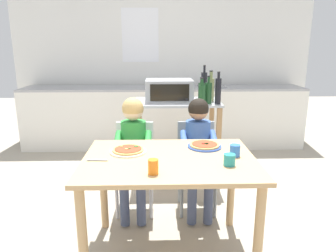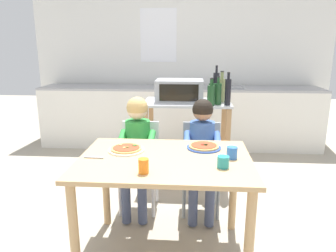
{
  "view_description": "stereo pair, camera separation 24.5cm",
  "coord_description": "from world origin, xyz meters",
  "px_view_note": "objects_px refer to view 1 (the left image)",
  "views": [
    {
      "loc": [
        -0.07,
        -2.07,
        1.52
      ],
      "look_at": [
        0.0,
        0.3,
        0.91
      ],
      "focal_mm": 33.96,
      "sensor_mm": 36.0,
      "label": 1
    },
    {
      "loc": [
        0.17,
        -2.07,
        1.52
      ],
      "look_at": [
        0.0,
        0.3,
        0.91
      ],
      "focal_mm": 33.96,
      "sensor_mm": 36.0,
      "label": 2
    }
  ],
  "objects_px": {
    "drinking_cup_teal": "(229,160)",
    "pizza_plate_white": "(128,151)",
    "child_in_blue_striped_shirt": "(198,144)",
    "drinking_cup_blue": "(235,150)",
    "bottle_brown_beer": "(208,93)",
    "bottle_tall_green_wine": "(211,89)",
    "bottle_slim_sauce": "(202,94)",
    "kitchen_island_cart": "(177,128)",
    "toaster_oven": "(169,90)",
    "serving_spoon": "(97,160)",
    "bottle_dark_olive_oil": "(201,92)",
    "pizza_plate_blue_rimmed": "(205,146)",
    "dining_table": "(169,173)",
    "bottle_clear_vinegar": "(204,85)",
    "drinking_cup_orange": "(153,167)",
    "bottle_squat_spirits": "(218,91)",
    "child_in_green_shirt": "(133,144)",
    "dining_chair_right": "(196,159)",
    "dining_chair_left": "(135,160)"
  },
  "relations": [
    {
      "from": "drinking_cup_teal",
      "to": "pizza_plate_white",
      "type": "bearing_deg",
      "value": 157.79
    },
    {
      "from": "child_in_blue_striped_shirt",
      "to": "drinking_cup_blue",
      "type": "xyz_separation_m",
      "value": [
        0.18,
        -0.56,
        0.13
      ]
    },
    {
      "from": "bottle_brown_beer",
      "to": "bottle_tall_green_wine",
      "type": "height_order",
      "value": "bottle_tall_green_wine"
    },
    {
      "from": "bottle_slim_sauce",
      "to": "drinking_cup_blue",
      "type": "relative_size",
      "value": 3.38
    },
    {
      "from": "kitchen_island_cart",
      "to": "pizza_plate_white",
      "type": "bearing_deg",
      "value": -108.8
    },
    {
      "from": "toaster_oven",
      "to": "pizza_plate_white",
      "type": "distance_m",
      "value": 1.35
    },
    {
      "from": "serving_spoon",
      "to": "bottle_tall_green_wine",
      "type": "bearing_deg",
      "value": 55.3
    },
    {
      "from": "bottle_dark_olive_oil",
      "to": "pizza_plate_blue_rimmed",
      "type": "distance_m",
      "value": 1.17
    },
    {
      "from": "dining_table",
      "to": "pizza_plate_white",
      "type": "distance_m",
      "value": 0.34
    },
    {
      "from": "bottle_dark_olive_oil",
      "to": "drinking_cup_teal",
      "type": "relative_size",
      "value": 3.4
    },
    {
      "from": "bottle_clear_vinegar",
      "to": "serving_spoon",
      "type": "xyz_separation_m",
      "value": [
        -0.94,
        -1.64,
        -0.3
      ]
    },
    {
      "from": "bottle_slim_sauce",
      "to": "drinking_cup_orange",
      "type": "relative_size",
      "value": 3.04
    },
    {
      "from": "bottle_squat_spirits",
      "to": "child_in_green_shirt",
      "type": "height_order",
      "value": "bottle_squat_spirits"
    },
    {
      "from": "kitchen_island_cart",
      "to": "drinking_cup_blue",
      "type": "xyz_separation_m",
      "value": [
        0.33,
        -1.36,
        0.2
      ]
    },
    {
      "from": "kitchen_island_cart",
      "to": "bottle_brown_beer",
      "type": "height_order",
      "value": "bottle_brown_beer"
    },
    {
      "from": "bottle_squat_spirits",
      "to": "child_in_blue_striped_shirt",
      "type": "xyz_separation_m",
      "value": [
        -0.27,
        -0.61,
        -0.39
      ]
    },
    {
      "from": "child_in_green_shirt",
      "to": "bottle_squat_spirits",
      "type": "bearing_deg",
      "value": 35.89
    },
    {
      "from": "kitchen_island_cart",
      "to": "bottle_clear_vinegar",
      "type": "relative_size",
      "value": 2.5
    },
    {
      "from": "toaster_oven",
      "to": "pizza_plate_white",
      "type": "bearing_deg",
      "value": -104.89
    },
    {
      "from": "bottle_dark_olive_oil",
      "to": "dining_chair_right",
      "type": "relative_size",
      "value": 0.32
    },
    {
      "from": "dining_chair_right",
      "to": "pizza_plate_blue_rimmed",
      "type": "distance_m",
      "value": 0.56
    },
    {
      "from": "bottle_slim_sauce",
      "to": "dining_table",
      "type": "bearing_deg",
      "value": -107.92
    },
    {
      "from": "dining_chair_right",
      "to": "pizza_plate_blue_rimmed",
      "type": "relative_size",
      "value": 3.14
    },
    {
      "from": "bottle_tall_green_wine",
      "to": "bottle_squat_spirits",
      "type": "height_order",
      "value": "bottle_squat_spirits"
    },
    {
      "from": "bottle_clear_vinegar",
      "to": "pizza_plate_white",
      "type": "relative_size",
      "value": 1.43
    },
    {
      "from": "child_in_blue_striped_shirt",
      "to": "pizza_plate_white",
      "type": "xyz_separation_m",
      "value": [
        -0.57,
        -0.46,
        0.1
      ]
    },
    {
      "from": "pizza_plate_blue_rimmed",
      "to": "drinking_cup_teal",
      "type": "height_order",
      "value": "drinking_cup_teal"
    },
    {
      "from": "bottle_dark_olive_oil",
      "to": "child_in_green_shirt",
      "type": "bearing_deg",
      "value": -131.58
    },
    {
      "from": "bottle_dark_olive_oil",
      "to": "dining_chair_left",
      "type": "xyz_separation_m",
      "value": [
        -0.69,
        -0.66,
        -0.54
      ]
    },
    {
      "from": "bottle_brown_beer",
      "to": "pizza_plate_white",
      "type": "distance_m",
      "value": 1.35
    },
    {
      "from": "bottle_tall_green_wine",
      "to": "dining_chair_left",
      "type": "xyz_separation_m",
      "value": [
        -0.8,
        -0.68,
        -0.57
      ]
    },
    {
      "from": "drinking_cup_orange",
      "to": "bottle_clear_vinegar",
      "type": "bearing_deg",
      "value": 73.27
    },
    {
      "from": "dining_table",
      "to": "dining_chair_right",
      "type": "distance_m",
      "value": 0.77
    },
    {
      "from": "bottle_tall_green_wine",
      "to": "pizza_plate_blue_rimmed",
      "type": "height_order",
      "value": "bottle_tall_green_wine"
    },
    {
      "from": "serving_spoon",
      "to": "pizza_plate_white",
      "type": "bearing_deg",
      "value": 41.96
    },
    {
      "from": "dining_table",
      "to": "dining_chair_left",
      "type": "relative_size",
      "value": 1.47
    },
    {
      "from": "drinking_cup_orange",
      "to": "dining_chair_left",
      "type": "bearing_deg",
      "value": 100.94
    },
    {
      "from": "bottle_tall_green_wine",
      "to": "child_in_blue_striped_shirt",
      "type": "height_order",
      "value": "bottle_tall_green_wine"
    },
    {
      "from": "pizza_plate_blue_rimmed",
      "to": "bottle_tall_green_wine",
      "type": "bearing_deg",
      "value": 79.05
    },
    {
      "from": "child_in_blue_striped_shirt",
      "to": "drinking_cup_orange",
      "type": "height_order",
      "value": "child_in_blue_striped_shirt"
    },
    {
      "from": "bottle_clear_vinegar",
      "to": "dining_table",
      "type": "height_order",
      "value": "bottle_clear_vinegar"
    },
    {
      "from": "dining_chair_left",
      "to": "serving_spoon",
      "type": "height_order",
      "value": "dining_chair_left"
    },
    {
      "from": "dining_chair_left",
      "to": "drinking_cup_teal",
      "type": "height_order",
      "value": "drinking_cup_teal"
    },
    {
      "from": "dining_table",
      "to": "dining_chair_left",
      "type": "height_order",
      "value": "dining_chair_left"
    },
    {
      "from": "child_in_blue_striped_shirt",
      "to": "pizza_plate_blue_rimmed",
      "type": "xyz_separation_m",
      "value": [
        0.0,
        -0.36,
        0.1
      ]
    },
    {
      "from": "child_in_green_shirt",
      "to": "bottle_clear_vinegar",
      "type": "bearing_deg",
      "value": 53.35
    },
    {
      "from": "drinking_cup_teal",
      "to": "dining_chair_left",
      "type": "bearing_deg",
      "value": 128.58
    },
    {
      "from": "dining_chair_right",
      "to": "drinking_cup_blue",
      "type": "relative_size",
      "value": 9.82
    },
    {
      "from": "child_in_green_shirt",
      "to": "pizza_plate_white",
      "type": "relative_size",
      "value": 4.02
    },
    {
      "from": "dining_chair_left",
      "to": "child_in_blue_striped_shirt",
      "type": "xyz_separation_m",
      "value": [
        0.57,
        -0.12,
        0.19
      ]
    }
  ]
}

